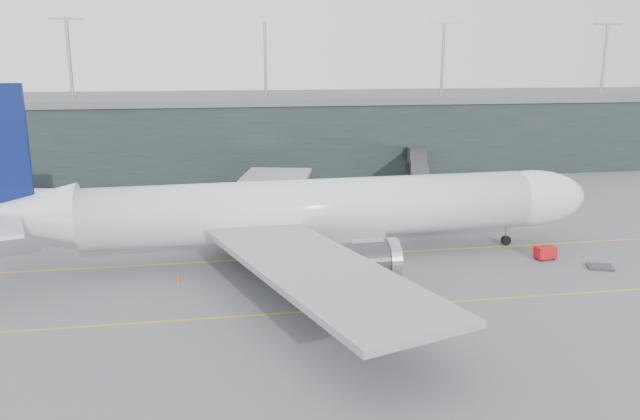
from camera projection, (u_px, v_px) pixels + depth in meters
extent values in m
plane|color=slate|center=(262.00, 249.00, 75.56)|extent=(320.00, 320.00, 0.00)
cube|color=gold|center=(264.00, 259.00, 71.73)|extent=(160.00, 0.25, 0.02)
cube|color=gold|center=(279.00, 314.00, 56.42)|extent=(160.00, 0.25, 0.02)
cube|color=gold|center=(284.00, 209.00, 95.53)|extent=(0.25, 60.00, 0.02)
cube|color=black|center=(239.00, 135.00, 129.43)|extent=(240.00, 35.00, 14.00)
cube|color=#545659|center=(238.00, 98.00, 127.62)|extent=(240.00, 36.00, 1.20)
cylinder|color=#9E9EA3|center=(70.00, 61.00, 111.36)|extent=(0.60, 0.60, 14.00)
cylinder|color=#9E9EA3|center=(265.00, 61.00, 117.11)|extent=(0.60, 0.60, 14.00)
cylinder|color=#9E9EA3|center=(443.00, 61.00, 122.86)|extent=(0.60, 0.60, 14.00)
cylinder|color=#9E9EA3|center=(604.00, 60.00, 128.61)|extent=(0.60, 0.60, 14.00)
cylinder|color=silver|center=(314.00, 209.00, 70.81)|extent=(50.81, 8.75, 6.82)
ellipsoid|color=silver|center=(529.00, 198.00, 76.22)|extent=(14.57, 7.36, 6.82)
cone|color=silver|center=(17.00, 216.00, 64.33)|extent=(12.34, 7.00, 6.55)
cube|color=gray|center=(304.00, 232.00, 71.21)|extent=(17.79, 6.17, 2.20)
cube|color=black|center=(561.00, 188.00, 76.80)|extent=(2.54, 3.39, 0.88)
cube|color=gray|center=(315.00, 268.00, 54.21)|extent=(19.36, 33.39, 0.60)
cylinder|color=#38383D|center=(356.00, 261.00, 62.03)|extent=(7.84, 4.14, 3.85)
cube|color=gray|center=(266.00, 189.00, 86.61)|extent=(17.22, 33.33, 0.60)
cylinder|color=#38383D|center=(315.00, 212.00, 81.88)|extent=(7.84, 4.14, 3.85)
cube|color=silver|center=(19.00, 199.00, 69.73)|extent=(8.09, 10.99, 0.38)
cylinder|color=black|center=(506.00, 240.00, 76.91)|extent=(1.23, 0.49, 1.21)
cylinder|color=#9E9EA3|center=(506.00, 234.00, 76.71)|extent=(0.33, 0.33, 2.86)
cylinder|color=black|center=(283.00, 269.00, 66.12)|extent=(1.45, 0.60, 1.43)
cylinder|color=black|center=(270.00, 241.00, 76.16)|extent=(1.45, 0.60, 1.43)
cube|color=#2B2C31|center=(422.00, 204.00, 77.75)|extent=(3.98, 4.24, 2.70)
cube|color=#2B2C31|center=(421.00, 191.00, 85.45)|extent=(6.07, 12.67, 2.41)
cube|color=#2B2C31|center=(419.00, 174.00, 97.50)|extent=(6.30, 12.74, 2.51)
cube|color=#2B2C31|center=(418.00, 161.00, 109.56)|extent=(6.53, 12.82, 2.60)
cylinder|color=#9E9EA3|center=(420.00, 211.00, 86.81)|extent=(0.48, 0.48, 3.66)
cube|color=#38383D|center=(420.00, 221.00, 87.16)|extent=(2.27, 1.96, 0.67)
cylinder|color=#2B2C31|center=(352.00, 155.00, 116.51)|extent=(3.85, 3.85, 2.89)
cylinder|color=#2B2C31|center=(352.00, 171.00, 117.24)|extent=(1.73, 1.73, 3.47)
cube|color=red|center=(545.00, 252.00, 71.41)|extent=(2.32, 1.58, 1.31)
cylinder|color=black|center=(541.00, 260.00, 70.90)|extent=(0.41, 0.18, 0.40)
cylinder|color=black|center=(554.00, 258.00, 71.28)|extent=(0.41, 0.18, 0.40)
cylinder|color=black|center=(536.00, 257.00, 71.85)|extent=(0.41, 0.18, 0.40)
cylinder|color=black|center=(548.00, 256.00, 72.23)|extent=(0.41, 0.18, 0.40)
cube|color=#323136|center=(600.00, 267.00, 68.59)|extent=(3.22, 2.93, 0.26)
cube|color=#38383D|center=(216.00, 226.00, 85.15)|extent=(2.59, 2.32, 0.21)
cube|color=#AAB1B6|center=(215.00, 219.00, 84.93)|extent=(2.15, 2.08, 1.61)
cube|color=navy|center=(215.00, 213.00, 84.73)|extent=(2.22, 2.15, 0.09)
cube|color=#38383D|center=(243.00, 226.00, 85.39)|extent=(2.31, 2.01, 0.20)
cube|color=#ACAFB8|center=(242.00, 219.00, 85.18)|extent=(1.90, 1.82, 1.50)
cube|color=navy|center=(242.00, 214.00, 84.99)|extent=(1.96, 1.88, 0.08)
cube|color=#38383D|center=(252.00, 223.00, 86.57)|extent=(2.03, 1.68, 0.19)
cube|color=silver|center=(252.00, 217.00, 86.36)|extent=(1.64, 1.55, 1.45)
cube|color=navy|center=(252.00, 212.00, 86.19)|extent=(1.69, 1.61, 0.08)
cone|color=orange|center=(532.00, 247.00, 75.03)|extent=(0.47, 0.47, 0.75)
cone|color=#E23D0C|center=(372.00, 306.00, 57.12)|extent=(0.45, 0.45, 0.71)
cone|color=orange|center=(319.00, 221.00, 87.26)|extent=(0.42, 0.42, 0.66)
cone|color=#FB410D|center=(178.00, 279.00, 64.23)|extent=(0.48, 0.48, 0.76)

